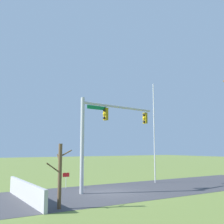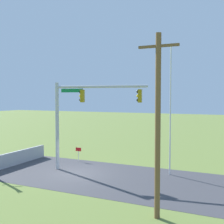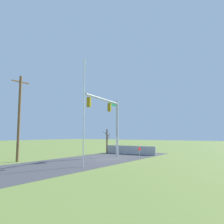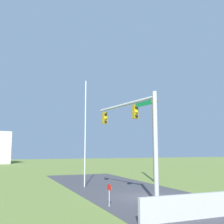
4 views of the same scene
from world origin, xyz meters
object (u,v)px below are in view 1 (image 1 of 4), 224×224
at_px(flagpole, 154,132).
at_px(bare_tree, 60,175).
at_px(open_sign, 66,177).
at_px(signal_mast, 103,127).

bearing_deg(flagpole, bare_tree, 26.51).
distance_m(flagpole, open_sign, 9.26).
height_order(flagpole, open_sign, flagpole).
bearing_deg(flagpole, open_sign, -6.74).
height_order(signal_mast, flagpole, flagpole).
bearing_deg(bare_tree, flagpole, -153.49).
relative_size(flagpole, bare_tree, 2.73).
bearing_deg(signal_mast, flagpole, -164.86).
bearing_deg(open_sign, signal_mast, 123.21).
relative_size(flagpole, open_sign, 7.66).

